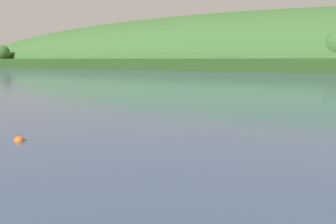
# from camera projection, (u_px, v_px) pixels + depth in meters

# --- Properties ---
(far_shoreline_hill) EXTENTS (592.62, 136.26, 62.23)m
(far_shoreline_hill) POSITION_uv_depth(u_px,v_px,m) (260.00, 68.00, 201.16)
(far_shoreline_hill) COLOR #27431B
(far_shoreline_hill) RESTS_ON ground
(mooring_buoy_midchannel) EXTENTS (0.63, 0.63, 0.71)m
(mooring_buoy_midchannel) POSITION_uv_depth(u_px,v_px,m) (19.00, 141.00, 22.49)
(mooring_buoy_midchannel) COLOR #EA5B19
(mooring_buoy_midchannel) RESTS_ON ground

